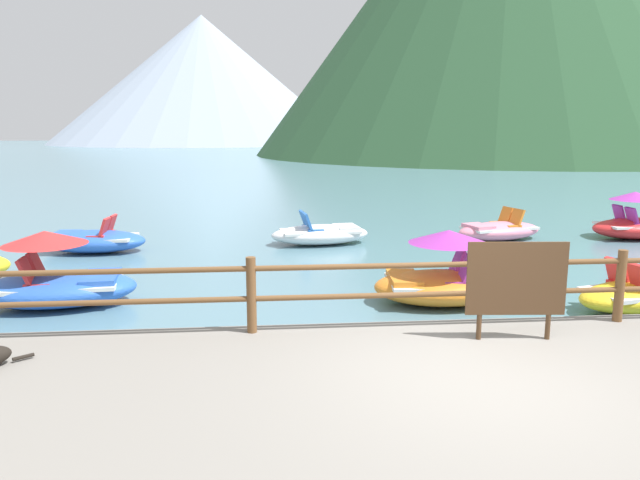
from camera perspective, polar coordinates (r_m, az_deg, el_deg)
The scene contains 10 objects.
ground_plane at distance 45.76m, azimuth -2.52°, elevation 6.96°, with size 200.00×200.00×0.00m, color slate.
dock_railing at distance 7.73m, azimuth 11.42°, elevation -3.95°, with size 23.92×0.12×0.95m.
sign_board at distance 7.45m, azimuth 18.13°, elevation -3.64°, with size 1.18×0.15×1.19m.
pedal_boat_0 at distance 16.40m, azimuth 16.60°, elevation 0.90°, with size 2.60×1.71×0.83m.
pedal_boat_2 at distance 10.80m, azimuth -23.73°, elevation -3.55°, with size 2.65×1.64×1.26m.
pedal_boat_3 at distance 15.14m, azimuth -20.73°, elevation -0.05°, with size 2.49×1.40×0.86m.
pedal_boat_4 at distance 10.23m, azimuth 11.41°, elevation -3.56°, with size 2.30×1.53×1.24m.
pedal_boat_6 at distance 15.14m, azimuth 0.06°, elevation 0.60°, with size 2.60×1.47×0.84m.
pedal_boat_7 at distance 17.99m, azimuth 27.83°, elevation 1.45°, with size 2.47×1.44×1.25m.
distant_peak at distance 119.08m, azimuth -11.02°, elevation 14.67°, with size 56.58×56.58×23.47m, color #93A3B7.
Camera 1 is at (-2.19, -5.61, 2.89)m, focal length 33.74 mm.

